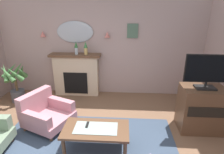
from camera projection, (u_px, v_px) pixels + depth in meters
name	position (u px, v px, depth m)	size (l,w,h in m)	color
wall_back	(101.00, 46.00, 5.09)	(6.42, 0.10, 2.67)	#B29993
fireplace	(77.00, 75.00, 5.19)	(1.36, 0.36, 1.16)	beige
mantel_vase_centre	(76.00, 47.00, 4.89)	(0.10, 0.10, 0.34)	silver
mantel_vase_right	(86.00, 48.00, 4.87)	(0.10, 0.10, 0.34)	tan
wall_mirror	(75.00, 32.00, 4.92)	(0.96, 0.06, 0.56)	#B2BCC6
wall_sconce_left	(43.00, 34.00, 4.95)	(0.14, 0.14, 0.14)	#D17066
wall_sconce_right	(107.00, 35.00, 4.84)	(0.14, 0.14, 0.14)	#D17066
framed_picture	(133.00, 31.00, 4.82)	(0.28, 0.03, 0.36)	#4C6B56
coffee_table	(96.00, 131.00, 3.14)	(1.10, 0.60, 0.45)	brown
tv_remote	(87.00, 125.00, 3.20)	(0.04, 0.16, 0.02)	black
armchair_in_corner	(45.00, 112.00, 3.85)	(1.06, 1.05, 0.71)	#B77A84
tv_cabinet	(200.00, 109.00, 3.70)	(0.80, 0.57, 0.90)	brown
tv_flatscreen	(208.00, 71.00, 3.40)	(0.84, 0.24, 0.65)	black
potted_plant_tall_palm	(16.00, 81.00, 4.79)	(0.67, 0.66, 1.04)	#474C56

